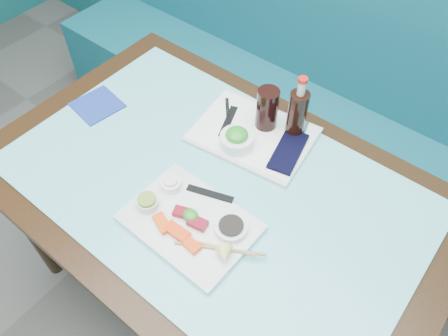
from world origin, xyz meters
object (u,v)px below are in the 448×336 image
Objects in this scene: dining_table at (213,201)px; cola_bottle_body at (297,115)px; serving_tray at (253,135)px; cola_glass at (267,109)px; seaweed_bowl at (237,141)px; sashimi_plate at (190,223)px; blue_napkin at (97,105)px; booth_bench at (330,120)px.

cola_bottle_body reaches higher than dining_table.
cola_glass reaches higher than serving_tray.
serving_tray reaches higher than dining_table.
cola_bottle_body is at bearing 20.06° from cola_glass.
cola_bottle_body is (0.08, 0.32, 0.18)m from dining_table.
cola_glass is (0.01, 0.05, 0.08)m from serving_tray.
dining_table is 0.34m from cola_glass.
cola_glass is (0.02, 0.13, 0.05)m from seaweed_bowl.
dining_table is 13.18× the size of seaweed_bowl.
sashimi_plate is (0.04, -0.15, 0.10)m from dining_table.
serving_tray is at bearing 82.41° from seaweed_bowl.
seaweed_bowl is 0.20m from cola_bottle_body.
serving_tray is at bearing 100.53° from sashimi_plate.
cola_bottle_body reaches higher than blue_napkin.
cola_glass is at bearing 81.25° from seaweed_bowl.
booth_bench is 1.06m from blue_napkin.
cola_bottle_body is (0.11, 0.16, 0.05)m from seaweed_bowl.
cola_bottle_body is at bearing 86.64° from sashimi_plate.
cola_glass is (-0.01, -0.55, 0.47)m from booth_bench.
dining_table is at bearing 107.18° from sashimi_plate.
cola_glass is 0.99× the size of blue_napkin.
cola_glass is 0.83× the size of cola_bottle_body.
cola_bottle_body is (0.09, 0.03, 0.00)m from cola_glass.
serving_tray is 0.16m from cola_bottle_body.
cola_glass is (-0.05, 0.44, 0.08)m from sashimi_plate.
booth_bench is 8.05× the size of serving_tray.
dining_table is at bearing -104.08° from cola_bottle_body.
seaweed_bowl is at bearing 16.37° from blue_napkin.
dining_table is 0.37m from cola_bottle_body.
serving_tray is at bearing 23.56° from blue_napkin.
dining_table is 0.25m from serving_tray.
cola_glass is (-0.01, 0.29, 0.18)m from dining_table.
blue_napkin is (-0.57, 0.16, -0.01)m from sashimi_plate.
sashimi_plate is at bearing -73.91° from dining_table.
cola_bottle_body reaches higher than seaweed_bowl.
dining_table is 9.56× the size of blue_napkin.
booth_bench is 0.72m from serving_tray.
booth_bench reaches higher than dining_table.
blue_napkin is (-0.53, -0.83, 0.39)m from booth_bench.
seaweed_bowl is at bearing -123.97° from cola_bottle_body.
blue_napkin is at bearing -163.98° from serving_tray.
booth_bench is 0.89m from dining_table.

